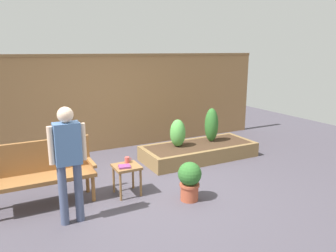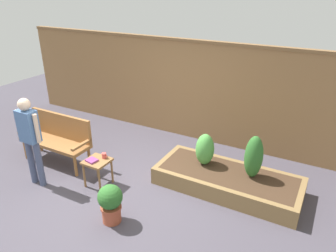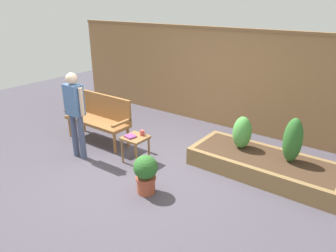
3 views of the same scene
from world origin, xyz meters
TOP-DOWN VIEW (x-y plane):
  - ground_plane at (0.00, 0.00)m, footprint 14.00×14.00m
  - fence_back at (0.00, 2.60)m, footprint 8.40×0.14m
  - garden_bench at (-1.49, 0.39)m, footprint 1.44×0.48m
  - side_table at (-0.30, 0.10)m, footprint 0.40×0.40m
  - cup_on_table at (-0.24, 0.22)m, footprint 0.11×0.08m
  - book_on_table at (-0.35, 0.04)m, footprint 0.20×0.19m
  - potted_boxwood at (0.47, -0.53)m, footprint 0.36×0.36m
  - raised_planter_bed at (1.67, 1.06)m, footprint 2.40×1.00m
  - shrub_near_bench at (1.21, 1.15)m, footprint 0.32×0.32m
  - shrub_far_corner at (2.04, 1.15)m, footprint 0.29×0.29m
  - person_by_bench at (-1.24, -0.37)m, footprint 0.47×0.20m

SIDE VIEW (x-z plane):
  - ground_plane at x=0.00m, z-range 0.00..0.00m
  - raised_planter_bed at x=1.67m, z-range 0.00..0.30m
  - potted_boxwood at x=0.47m, z-range 0.03..0.64m
  - side_table at x=-0.30m, z-range 0.16..0.64m
  - book_on_table at x=-0.35m, z-range 0.48..0.51m
  - cup_on_table at x=-0.24m, z-range 0.48..0.57m
  - garden_bench at x=-1.49m, z-range 0.07..1.01m
  - shrub_near_bench at x=1.21m, z-range 0.30..0.87m
  - shrub_far_corner at x=2.04m, z-range 0.30..1.03m
  - person_by_bench at x=-1.24m, z-range 0.15..1.71m
  - fence_back at x=0.00m, z-range 0.01..2.17m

